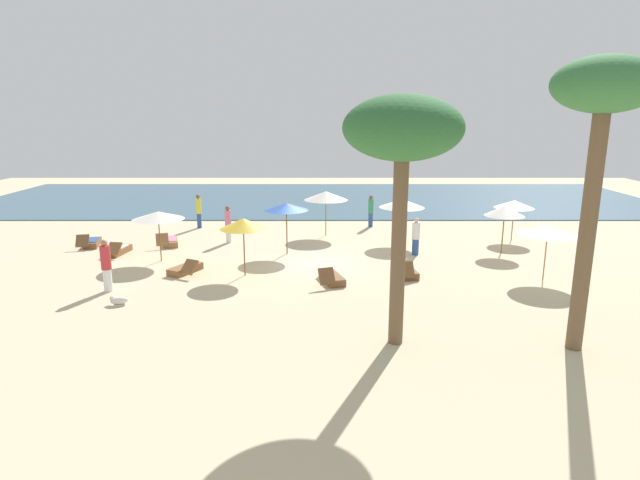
{
  "coord_description": "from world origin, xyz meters",
  "views": [
    {
      "loc": [
        0.27,
        -21.45,
        6.22
      ],
      "look_at": [
        0.25,
        -0.34,
        1.1
      ],
      "focal_mm": 29.58,
      "sensor_mm": 36.0,
      "label": 1
    }
  ],
  "objects_px": {
    "umbrella_4": "(505,211)",
    "umbrella_5": "(159,215)",
    "lounger_0": "(332,278)",
    "person_4": "(229,224)",
    "lounger_4": "(407,272)",
    "lounger_3": "(186,269)",
    "palm_1": "(403,134)",
    "umbrella_6": "(402,203)",
    "person_0": "(416,236)",
    "person_2": "(371,211)",
    "lounger_2": "(171,242)",
    "lounger_1": "(118,250)",
    "umbrella_0": "(287,207)",
    "palm_0": "(604,102)",
    "umbrella_3": "(244,224)",
    "person_1": "(107,265)",
    "umbrella_1": "(549,230)",
    "umbrella_2": "(327,196)",
    "person_3": "(199,211)",
    "umbrella_7": "(515,204)",
    "lounger_5": "(92,243)",
    "dog": "(119,300)"
  },
  "relations": [
    {
      "from": "umbrella_0",
      "to": "umbrella_4",
      "type": "xyz_separation_m",
      "value": [
        9.76,
        0.17,
        -0.22
      ]
    },
    {
      "from": "umbrella_6",
      "to": "person_0",
      "type": "distance_m",
      "value": 2.42
    },
    {
      "from": "umbrella_3",
      "to": "dog",
      "type": "distance_m",
      "value": 5.34
    },
    {
      "from": "lounger_1",
      "to": "person_1",
      "type": "height_order",
      "value": "person_1"
    },
    {
      "from": "person_3",
      "to": "umbrella_1",
      "type": "bearing_deg",
      "value": -31.72
    },
    {
      "from": "umbrella_3",
      "to": "palm_1",
      "type": "xyz_separation_m",
      "value": [
        5.04,
        -6.19,
        3.61
      ]
    },
    {
      "from": "person_3",
      "to": "palm_1",
      "type": "xyz_separation_m",
      "value": [
        8.77,
        -14.96,
        4.71
      ]
    },
    {
      "from": "umbrella_7",
      "to": "lounger_3",
      "type": "xyz_separation_m",
      "value": [
        -14.91,
        -5.51,
        -1.67
      ]
    },
    {
      "from": "umbrella_4",
      "to": "lounger_4",
      "type": "xyz_separation_m",
      "value": [
        -4.91,
        -3.5,
        -1.76
      ]
    },
    {
      "from": "umbrella_1",
      "to": "umbrella_2",
      "type": "relative_size",
      "value": 0.98
    },
    {
      "from": "umbrella_1",
      "to": "person_0",
      "type": "distance_m",
      "value": 5.72
    },
    {
      "from": "umbrella_2",
      "to": "lounger_3",
      "type": "distance_m",
      "value": 8.88
    },
    {
      "from": "lounger_0",
      "to": "dog",
      "type": "bearing_deg",
      "value": -161.39
    },
    {
      "from": "person_4",
      "to": "umbrella_4",
      "type": "bearing_deg",
      "value": -8.56
    },
    {
      "from": "lounger_3",
      "to": "person_2",
      "type": "height_order",
      "value": "person_2"
    },
    {
      "from": "umbrella_0",
      "to": "palm_0",
      "type": "height_order",
      "value": "palm_0"
    },
    {
      "from": "palm_0",
      "to": "lounger_5",
      "type": "bearing_deg",
      "value": 147.81
    },
    {
      "from": "palm_1",
      "to": "lounger_2",
      "type": "bearing_deg",
      "value": 130.19
    },
    {
      "from": "lounger_3",
      "to": "lounger_4",
      "type": "distance_m",
      "value": 8.72
    },
    {
      "from": "lounger_1",
      "to": "umbrella_6",
      "type": "bearing_deg",
      "value": 8.76
    },
    {
      "from": "umbrella_4",
      "to": "lounger_3",
      "type": "distance_m",
      "value": 14.08
    },
    {
      "from": "lounger_3",
      "to": "palm_1",
      "type": "relative_size",
      "value": 0.27
    },
    {
      "from": "umbrella_4",
      "to": "person_3",
      "type": "distance_m",
      "value": 15.9
    },
    {
      "from": "person_3",
      "to": "palm_1",
      "type": "bearing_deg",
      "value": -59.61
    },
    {
      "from": "umbrella_6",
      "to": "lounger_0",
      "type": "bearing_deg",
      "value": -119.93
    },
    {
      "from": "person_2",
      "to": "umbrella_3",
      "type": "bearing_deg",
      "value": -122.52
    },
    {
      "from": "umbrella_0",
      "to": "palm_1",
      "type": "height_order",
      "value": "palm_1"
    },
    {
      "from": "umbrella_5",
      "to": "lounger_5",
      "type": "relative_size",
      "value": 1.22
    },
    {
      "from": "person_2",
      "to": "lounger_2",
      "type": "bearing_deg",
      "value": -157.2
    },
    {
      "from": "lounger_2",
      "to": "lounger_5",
      "type": "height_order",
      "value": "lounger_2"
    },
    {
      "from": "umbrella_4",
      "to": "umbrella_5",
      "type": "bearing_deg",
      "value": -174.81
    },
    {
      "from": "umbrella_2",
      "to": "umbrella_4",
      "type": "height_order",
      "value": "umbrella_2"
    },
    {
      "from": "lounger_1",
      "to": "person_3",
      "type": "relative_size",
      "value": 0.95
    },
    {
      "from": "person_0",
      "to": "person_2",
      "type": "height_order",
      "value": "person_2"
    },
    {
      "from": "lounger_2",
      "to": "person_4",
      "type": "distance_m",
      "value": 2.89
    },
    {
      "from": "palm_0",
      "to": "lounger_1",
      "type": "bearing_deg",
      "value": 148.66
    },
    {
      "from": "umbrella_1",
      "to": "umbrella_5",
      "type": "relative_size",
      "value": 1.04
    },
    {
      "from": "lounger_4",
      "to": "lounger_0",
      "type": "bearing_deg",
      "value": -164.53
    },
    {
      "from": "lounger_0",
      "to": "lounger_1",
      "type": "bearing_deg",
      "value": 156.95
    },
    {
      "from": "umbrella_1",
      "to": "lounger_5",
      "type": "bearing_deg",
      "value": 164.87
    },
    {
      "from": "lounger_0",
      "to": "umbrella_5",
      "type": "bearing_deg",
      "value": 157.95
    },
    {
      "from": "palm_0",
      "to": "palm_1",
      "type": "relative_size",
      "value": 1.13
    },
    {
      "from": "umbrella_4",
      "to": "person_1",
      "type": "bearing_deg",
      "value": -161.46
    },
    {
      "from": "umbrella_1",
      "to": "lounger_2",
      "type": "height_order",
      "value": "umbrella_1"
    },
    {
      "from": "lounger_0",
      "to": "person_0",
      "type": "xyz_separation_m",
      "value": [
        3.84,
        3.96,
        0.68
      ]
    },
    {
      "from": "lounger_0",
      "to": "lounger_2",
      "type": "xyz_separation_m",
      "value": [
        -7.65,
        5.72,
        0.01
      ]
    },
    {
      "from": "lounger_0",
      "to": "person_4",
      "type": "distance_m",
      "value": 7.97
    },
    {
      "from": "umbrella_3",
      "to": "umbrella_4",
      "type": "height_order",
      "value": "umbrella_3"
    },
    {
      "from": "umbrella_3",
      "to": "person_1",
      "type": "relative_size",
      "value": 1.2
    },
    {
      "from": "lounger_1",
      "to": "palm_1",
      "type": "distance_m",
      "value": 15.62
    }
  ]
}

